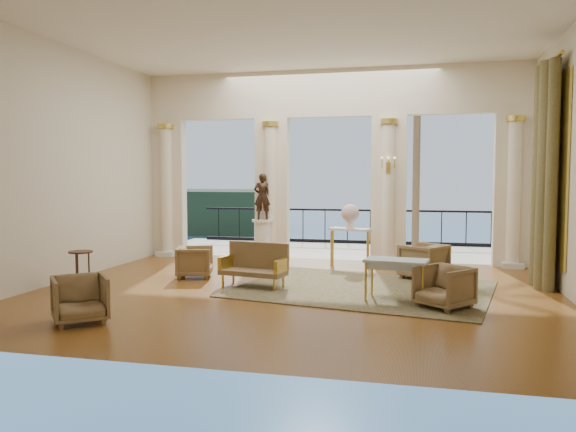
% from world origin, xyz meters
% --- Properties ---
extents(floor, '(9.00, 9.00, 0.00)m').
position_xyz_m(floor, '(0.00, 0.00, 0.00)').
color(floor, '#512C14').
rests_on(floor, ground).
extents(room_walls, '(9.00, 9.00, 9.00)m').
position_xyz_m(room_walls, '(0.00, -1.12, 2.88)').
color(room_walls, beige).
rests_on(room_walls, ground).
extents(arcade, '(9.00, 0.56, 4.50)m').
position_xyz_m(arcade, '(-0.00, 3.82, 2.58)').
color(arcade, '#FDEDCC').
rests_on(arcade, ground).
extents(terrace, '(10.00, 3.60, 0.10)m').
position_xyz_m(terrace, '(0.00, 5.80, -0.05)').
color(terrace, beige).
rests_on(terrace, ground).
extents(balustrade, '(9.00, 0.06, 1.03)m').
position_xyz_m(balustrade, '(0.00, 7.40, 0.41)').
color(balustrade, black).
rests_on(balustrade, terrace).
extents(palm_tree, '(2.00, 2.00, 4.50)m').
position_xyz_m(palm_tree, '(2.00, 6.60, 4.09)').
color(palm_tree, '#4C3823').
rests_on(palm_tree, terrace).
extents(headland, '(22.00, 18.00, 6.00)m').
position_xyz_m(headland, '(-30.00, 70.00, -3.00)').
color(headland, black).
rests_on(headland, sea).
extents(sea, '(160.00, 160.00, 0.00)m').
position_xyz_m(sea, '(0.00, 60.00, -6.00)').
color(sea, '#2D6691').
rests_on(sea, ground).
extents(curtain, '(0.33, 1.40, 4.09)m').
position_xyz_m(curtain, '(4.28, 1.50, 2.02)').
color(curtain, brown).
rests_on(curtain, ground).
extents(window_frame, '(0.04, 1.60, 3.40)m').
position_xyz_m(window_frame, '(4.47, 1.50, 2.10)').
color(window_frame, gold).
rests_on(window_frame, room_walls).
extents(wall_sconce, '(0.30, 0.11, 0.33)m').
position_xyz_m(wall_sconce, '(1.40, 3.51, 2.23)').
color(wall_sconce, gold).
rests_on(wall_sconce, arcade).
extents(rug, '(4.84, 4.07, 0.02)m').
position_xyz_m(rug, '(1.14, 0.53, 0.01)').
color(rug, '#2F331B').
rests_on(rug, ground).
extents(armchair_a, '(0.95, 0.94, 0.71)m').
position_xyz_m(armchair_a, '(-2.41, -2.64, 0.36)').
color(armchair_a, '#4A3D1E').
rests_on(armchair_a, ground).
extents(armchair_b, '(0.95, 0.95, 0.72)m').
position_xyz_m(armchair_b, '(2.48, -0.63, 0.36)').
color(armchair_b, '#4A3D1E').
rests_on(armchair_b, ground).
extents(armchair_c, '(1.00, 1.01, 0.77)m').
position_xyz_m(armchair_c, '(2.19, 1.80, 0.38)').
color(armchair_c, '#4A3D1E').
rests_on(armchair_c, ground).
extents(armchair_d, '(0.78, 0.81, 0.68)m').
position_xyz_m(armchair_d, '(-2.23, 0.97, 0.34)').
color(armchair_d, '#4A3D1E').
rests_on(armchair_d, ground).
extents(settee, '(1.27, 0.72, 0.79)m').
position_xyz_m(settee, '(-0.80, 0.36, 0.39)').
color(settee, '#4A3D1E').
rests_on(settee, ground).
extents(game_table, '(1.05, 0.67, 0.68)m').
position_xyz_m(game_table, '(1.75, -0.27, 0.60)').
color(game_table, '#9DBDC9').
rests_on(game_table, ground).
extents(pedestal, '(0.53, 0.53, 0.98)m').
position_xyz_m(pedestal, '(-1.56, 3.50, 0.47)').
color(pedestal, silver).
rests_on(pedestal, ground).
extents(statue, '(0.44, 0.34, 1.10)m').
position_xyz_m(statue, '(-1.56, 3.50, 1.53)').
color(statue, black).
rests_on(statue, pedestal).
extents(console_table, '(0.96, 0.60, 0.86)m').
position_xyz_m(console_table, '(0.60, 3.05, 0.71)').
color(console_table, silver).
rests_on(console_table, ground).
extents(urn, '(0.40, 0.40, 0.53)m').
position_xyz_m(urn, '(0.60, 3.05, 1.16)').
color(urn, white).
rests_on(urn, console_table).
extents(side_table, '(0.42, 0.42, 0.68)m').
position_xyz_m(side_table, '(-3.74, -0.60, 0.59)').
color(side_table, black).
rests_on(side_table, ground).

